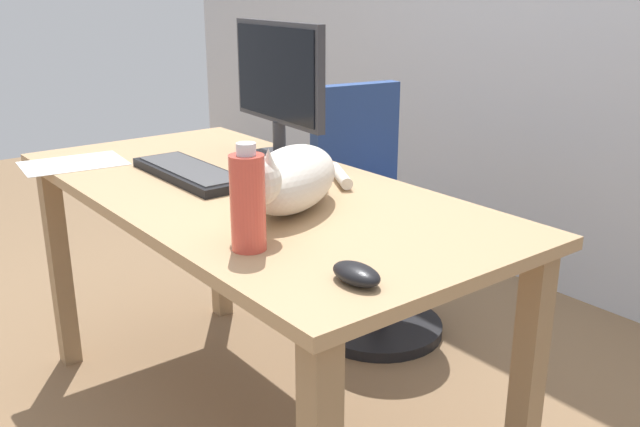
% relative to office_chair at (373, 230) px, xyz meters
% --- Properties ---
extents(ground_plane, '(8.00, 8.00, 0.00)m').
position_rel_office_chair_xyz_m(ground_plane, '(0.26, -0.70, -0.40)').
color(ground_plane, '#846647').
extents(desk, '(1.55, 0.73, 0.74)m').
position_rel_office_chair_xyz_m(desk, '(0.26, -0.70, 0.25)').
color(desk, tan).
rests_on(desk, ground_plane).
extents(office_chair, '(0.48, 0.48, 0.92)m').
position_rel_office_chair_xyz_m(office_chair, '(0.00, 0.00, 0.00)').
color(office_chair, black).
rests_on(office_chair, ground_plane).
extents(monitor, '(0.48, 0.20, 0.41)m').
position_rel_office_chair_xyz_m(monitor, '(0.04, -0.45, 0.57)').
color(monitor, '#333338').
rests_on(monitor, desk).
extents(keyboard, '(0.44, 0.15, 0.03)m').
position_rel_office_chair_xyz_m(keyboard, '(0.07, -0.77, 0.36)').
color(keyboard, black).
rests_on(keyboard, desk).
extents(cat, '(0.37, 0.53, 0.20)m').
position_rel_office_chair_xyz_m(cat, '(0.50, -0.73, 0.43)').
color(cat, silver).
rests_on(cat, desk).
extents(computer_mouse, '(0.11, 0.06, 0.04)m').
position_rel_office_chair_xyz_m(computer_mouse, '(0.92, -0.88, 0.37)').
color(computer_mouse, black).
rests_on(computer_mouse, desk).
extents(paper_sheet, '(0.24, 0.32, 0.00)m').
position_rel_office_chair_xyz_m(paper_sheet, '(-0.28, -0.98, 0.35)').
color(paper_sheet, white).
rests_on(paper_sheet, desk).
extents(water_bottle, '(0.07, 0.07, 0.22)m').
position_rel_office_chair_xyz_m(water_bottle, '(0.65, -0.94, 0.45)').
color(water_bottle, '#D84C3D').
rests_on(water_bottle, desk).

